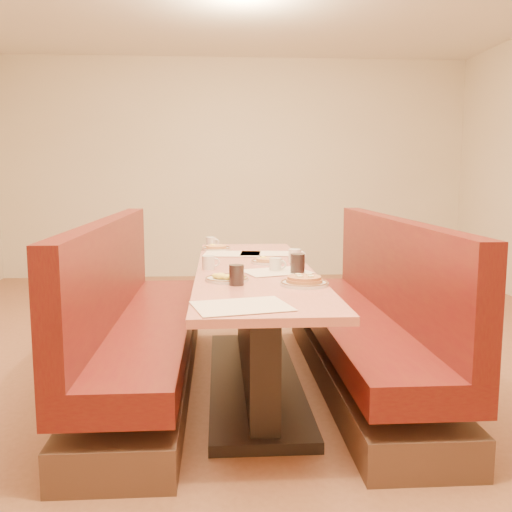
{
  "coord_description": "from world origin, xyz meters",
  "views": [
    {
      "loc": [
        -0.22,
        -3.46,
        1.31
      ],
      "look_at": [
        0.0,
        -0.17,
        0.85
      ],
      "focal_mm": 40.0,
      "sensor_mm": 36.0,
      "label": 1
    }
  ],
  "objects": [
    {
      "name": "soda_tumbler_mid",
      "position": [
        0.24,
        -0.21,
        0.81
      ],
      "size": [
        0.08,
        0.08,
        0.12
      ],
      "color": "black",
      "rests_on": "diner_table"
    },
    {
      "name": "coffee_mug_d",
      "position": [
        -0.28,
        1.07,
        0.79
      ],
      "size": [
        0.11,
        0.07,
        0.08
      ],
      "rotation": [
        0.0,
        0.0,
        -0.17
      ],
      "color": "silver",
      "rests_on": "diner_table"
    },
    {
      "name": "placemat_far_left",
      "position": [
        -0.12,
        0.64,
        0.75
      ],
      "size": [
        0.43,
        0.34,
        0.0
      ],
      "primitive_type": "cube",
      "rotation": [
        0.0,
        0.0,
        -0.09
      ],
      "color": "#F7E4C1",
      "rests_on": "diner_table"
    },
    {
      "name": "coffee_mug_b",
      "position": [
        -0.28,
        -0.02,
        0.79
      ],
      "size": [
        0.11,
        0.08,
        0.08
      ],
      "rotation": [
        0.0,
        0.0,
        0.08
      ],
      "color": "silver",
      "rests_on": "diner_table"
    },
    {
      "name": "placemat_near_left",
      "position": [
        -0.12,
        -1.04,
        0.75
      ],
      "size": [
        0.47,
        0.39,
        0.0
      ],
      "primitive_type": "cube",
      "rotation": [
        0.0,
        0.0,
        0.23
      ],
      "color": "#F7E4C1",
      "rests_on": "diner_table"
    },
    {
      "name": "eggs_plate",
      "position": [
        -0.18,
        -0.41,
        0.76
      ],
      "size": [
        0.24,
        0.24,
        0.05
      ],
      "rotation": [
        0.0,
        0.0,
        0.35
      ],
      "color": "silver",
      "rests_on": "diner_table"
    },
    {
      "name": "coffee_mug_c",
      "position": [
        0.28,
        0.21,
        0.8
      ],
      "size": [
        0.12,
        0.08,
        0.09
      ],
      "rotation": [
        0.0,
        0.0,
        -0.19
      ],
      "color": "silver",
      "rests_on": "diner_table"
    },
    {
      "name": "extra_plate_far",
      "position": [
        -0.24,
        0.89,
        0.77
      ],
      "size": [
        0.23,
        0.23,
        0.05
      ],
      "rotation": [
        0.0,
        0.0,
        -0.33
      ],
      "color": "silver",
      "rests_on": "diner_table"
    },
    {
      "name": "pancake_plate",
      "position": [
        0.23,
        -0.57,
        0.77
      ],
      "size": [
        0.25,
        0.25,
        0.06
      ],
      "rotation": [
        0.0,
        0.0,
        0.34
      ],
      "color": "silver",
      "rests_on": "diner_table"
    },
    {
      "name": "soda_tumbler_near",
      "position": [
        -0.13,
        -0.54,
        0.8
      ],
      "size": [
        0.08,
        0.08,
        0.11
      ],
      "color": "black",
      "rests_on": "diner_table"
    },
    {
      "name": "extra_plate_mid",
      "position": [
        0.1,
        0.2,
        0.77
      ],
      "size": [
        0.22,
        0.22,
        0.04
      ],
      "rotation": [
        0.0,
        0.0,
        -0.27
      ],
      "color": "silver",
      "rests_on": "diner_table"
    },
    {
      "name": "ground",
      "position": [
        0.0,
        0.0,
        0.0
      ],
      "size": [
        8.0,
        8.0,
        0.0
      ],
      "primitive_type": "plane",
      "color": "#9E6647",
      "rests_on": "ground"
    },
    {
      "name": "placemat_near_right",
      "position": [
        0.12,
        -0.15,
        0.75
      ],
      "size": [
        0.44,
        0.38,
        0.0
      ],
      "primitive_type": "cube",
      "rotation": [
        0.0,
        0.0,
        0.33
      ],
      "color": "#F7E4C1",
      "rests_on": "diner_table"
    },
    {
      "name": "coffee_mug_a",
      "position": [
        0.12,
        -0.11,
        0.79
      ],
      "size": [
        0.1,
        0.07,
        0.08
      ],
      "rotation": [
        0.0,
        0.0,
        -0.29
      ],
      "color": "silver",
      "rests_on": "diner_table"
    },
    {
      "name": "booth_left",
      "position": [
        -0.73,
        0.0,
        0.36
      ],
      "size": [
        0.55,
        2.5,
        1.05
      ],
      "color": "#4C3326",
      "rests_on": "ground"
    },
    {
      "name": "diner_table",
      "position": [
        0.0,
        0.0,
        0.37
      ],
      "size": [
        0.7,
        2.5,
        0.75
      ],
      "color": "black",
      "rests_on": "ground"
    },
    {
      "name": "booth_right",
      "position": [
        0.73,
        0.0,
        0.36
      ],
      "size": [
        0.55,
        2.5,
        1.05
      ],
      "color": "#4C3326",
      "rests_on": "ground"
    },
    {
      "name": "placemat_far_right",
      "position": [
        0.12,
        0.64,
        0.75
      ],
      "size": [
        0.38,
        0.3,
        0.0
      ],
      "primitive_type": "cube",
      "rotation": [
        0.0,
        0.0,
        -0.11
      ],
      "color": "#F7E4C1",
      "rests_on": "diner_table"
    },
    {
      "name": "room_envelope",
      "position": [
        0.0,
        0.0,
        1.93
      ],
      "size": [
        6.04,
        8.04,
        2.82
      ],
      "color": "beige",
      "rests_on": "ground"
    }
  ]
}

